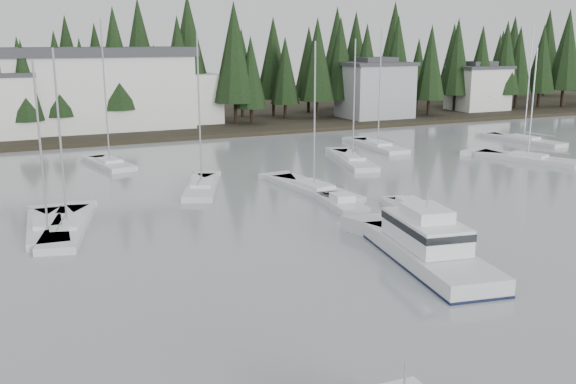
# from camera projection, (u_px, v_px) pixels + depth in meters

# --- Properties ---
(far_shore_land) EXTENTS (240.00, 54.00, 1.00)m
(far_shore_land) POSITION_uv_depth(u_px,v_px,m) (120.00, 118.00, 103.18)
(far_shore_land) COLOR black
(far_shore_land) RESTS_ON ground
(conifer_treeline) EXTENTS (200.00, 22.00, 20.00)m
(conifer_treeline) POSITION_uv_depth(u_px,v_px,m) (133.00, 127.00, 93.43)
(conifer_treeline) COLOR black
(conifer_treeline) RESTS_ON ground
(house_east_a) EXTENTS (10.60, 8.48, 9.25)m
(house_east_a) POSITION_uv_depth(u_px,v_px,m) (375.00, 89.00, 99.56)
(house_east_a) COLOR #999EA0
(house_east_a) RESTS_ON ground
(house_east_b) EXTENTS (9.54, 7.42, 8.25)m
(house_east_b) POSITION_uv_depth(u_px,v_px,m) (478.00, 87.00, 110.24)
(house_east_b) COLOR silver
(house_east_b) RESTS_ON ground
(harbor_inn) EXTENTS (29.50, 11.50, 10.90)m
(harbor_inn) POSITION_uv_depth(u_px,v_px,m) (114.00, 89.00, 87.65)
(harbor_inn) COLOR silver
(harbor_inn) RESTS_ON ground
(cabin_cruiser_center) EXTENTS (5.42, 11.94, 4.94)m
(cabin_cruiser_center) POSITION_uv_depth(u_px,v_px,m) (428.00, 250.00, 36.72)
(cabin_cruiser_center) COLOR silver
(cabin_cruiser_center) RESTS_ON ground
(sailboat_1) EXTENTS (3.90, 11.03, 14.80)m
(sailboat_1) POSITION_uv_depth(u_px,v_px,m) (524.00, 141.00, 79.72)
(sailboat_1) COLOR silver
(sailboat_1) RESTS_ON ground
(sailboat_2) EXTENTS (4.05, 11.08, 12.90)m
(sailboat_2) POSITION_uv_depth(u_px,v_px,m) (314.00, 191.00, 53.90)
(sailboat_2) COLOR silver
(sailboat_2) RESTS_ON ground
(sailboat_3) EXTENTS (5.24, 11.23, 13.05)m
(sailboat_3) POSITION_uv_depth(u_px,v_px,m) (353.00, 162.00, 66.62)
(sailboat_3) COLOR silver
(sailboat_3) RESTS_ON ground
(sailboat_5) EXTENTS (5.65, 9.37, 13.60)m
(sailboat_5) POSITION_uv_depth(u_px,v_px,m) (202.00, 189.00, 54.46)
(sailboat_5) COLOR silver
(sailboat_5) RESTS_ON ground
(sailboat_6) EXTENTS (3.11, 9.08, 11.77)m
(sailboat_6) POSITION_uv_depth(u_px,v_px,m) (48.00, 230.00, 42.92)
(sailboat_6) COLOR silver
(sailboat_6) RESTS_ON ground
(sailboat_8) EXTENTS (3.23, 10.14, 14.11)m
(sailboat_8) POSITION_uv_depth(u_px,v_px,m) (378.00, 147.00, 75.31)
(sailboat_8) COLOR silver
(sailboat_8) RESTS_ON ground
(sailboat_9) EXTENTS (6.91, 11.06, 12.21)m
(sailboat_9) POSITION_uv_depth(u_px,v_px,m) (527.00, 160.00, 67.51)
(sailboat_9) COLOR silver
(sailboat_9) RESTS_ON ground
(sailboat_10) EXTENTS (4.18, 8.37, 14.98)m
(sailboat_10) POSITION_uv_depth(u_px,v_px,m) (110.00, 165.00, 64.67)
(sailboat_10) COLOR silver
(sailboat_10) RESTS_ON ground
(sailboat_13) EXTENTS (4.86, 10.66, 12.54)m
(sailboat_13) POSITION_uv_depth(u_px,v_px,m) (68.00, 230.00, 42.89)
(sailboat_13) COLOR silver
(sailboat_13) RESTS_ON ground
(runabout_1) EXTENTS (2.94, 5.48, 1.42)m
(runabout_1) POSITION_uv_depth(u_px,v_px,m) (409.00, 210.00, 47.60)
(runabout_1) COLOR silver
(runabout_1) RESTS_ON ground
(runabout_4) EXTENTS (2.72, 5.61, 1.42)m
(runabout_4) POSITION_uv_depth(u_px,v_px,m) (342.00, 205.00, 48.96)
(runabout_4) COLOR silver
(runabout_4) RESTS_ON ground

